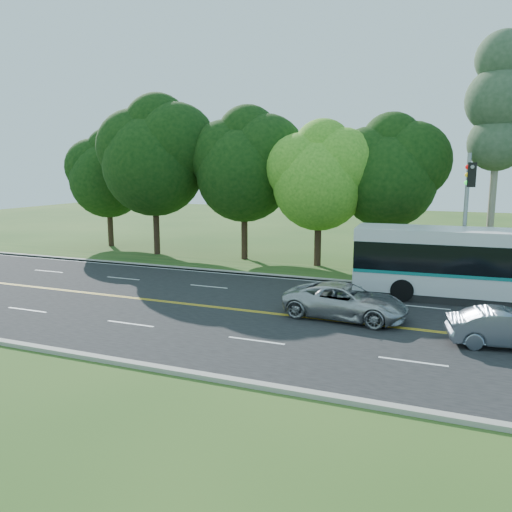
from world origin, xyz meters
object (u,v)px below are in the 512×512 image
at_px(sedan, 508,329).
at_px(suv, 345,301).
at_px(transit_bus, 497,267).
at_px(traffic_signal, 467,203).

xyz_separation_m(sedan, suv, (-6.04, 1.38, 0.05)).
distance_m(sedan, suv, 6.20).
distance_m(transit_bus, sedan, 6.54).
height_order(traffic_signal, sedan, traffic_signal).
xyz_separation_m(transit_bus, sedan, (-0.01, -6.46, -1.02)).
height_order(traffic_signal, suv, traffic_signal).
bearing_deg(suv, traffic_signal, -38.46).
relative_size(traffic_signal, transit_bus, 0.53).
bearing_deg(traffic_signal, suv, -133.16).
distance_m(traffic_signal, sedan, 7.55).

